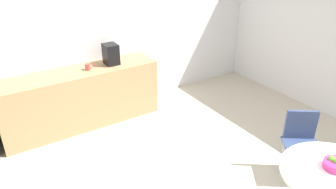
% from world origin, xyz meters
% --- Properties ---
extents(wall_back, '(6.00, 0.10, 2.60)m').
position_xyz_m(wall_back, '(0.00, 3.00, 1.30)').
color(wall_back, silver).
rests_on(wall_back, ground_plane).
extents(counter_block, '(2.41, 0.60, 0.90)m').
position_xyz_m(counter_block, '(-0.59, 2.65, 0.45)').
color(counter_block, tan).
rests_on(counter_block, ground_plane).
extents(round_table, '(1.04, 1.04, 0.74)m').
position_xyz_m(round_table, '(0.71, -0.70, 0.59)').
color(round_table, silver).
rests_on(round_table, ground_plane).
extents(chair_navy, '(0.59, 0.59, 0.83)m').
position_xyz_m(chair_navy, '(1.26, 0.06, 0.52)').
color(chair_navy, silver).
rests_on(chair_navy, ground_plane).
extents(fruit_bowl, '(0.22, 0.22, 0.11)m').
position_xyz_m(fruit_bowl, '(0.77, -0.63, 0.79)').
color(fruit_bowl, '#D8338C').
rests_on(fruit_bowl, round_table).
extents(mug_white, '(0.13, 0.08, 0.09)m').
position_xyz_m(mug_white, '(-0.44, 2.61, 0.95)').
color(mug_white, '#D84C4C').
rests_on(mug_white, counter_block).
extents(coffee_maker, '(0.20, 0.24, 0.32)m').
position_xyz_m(coffee_maker, '(-0.04, 2.65, 1.06)').
color(coffee_maker, black).
rests_on(coffee_maker, counter_block).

